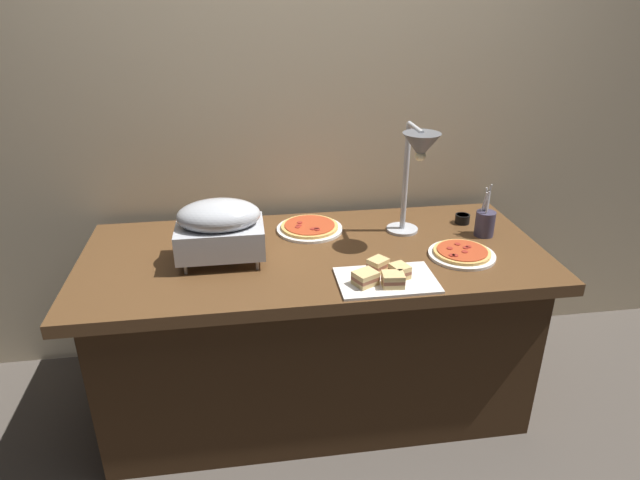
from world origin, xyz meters
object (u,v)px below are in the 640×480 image
object	(u,v)px
sandwich_platter	(385,277)
heat_lamp	(418,157)
sauce_cup_near	(462,219)
pizza_plate_front	(310,228)
chafing_dish	(220,227)
utensil_holder	(485,223)
pizza_plate_center	(462,253)

from	to	relation	value
sandwich_platter	heat_lamp	bearing A→B (deg)	57.80
sandwich_platter	sauce_cup_near	size ratio (longest dim) A/B	5.48
pizza_plate_front	sandwich_platter	world-z (taller)	sandwich_platter
chafing_dish	utensil_holder	bearing A→B (deg)	4.13
pizza_plate_front	sandwich_platter	xyz separation A→B (m)	(0.21, -0.51, 0.01)
pizza_plate_front	pizza_plate_center	world-z (taller)	same
utensil_holder	sandwich_platter	bearing A→B (deg)	-147.17
heat_lamp	sauce_cup_near	xyz separation A→B (m)	(0.30, 0.18, -0.36)
pizza_plate_front	sauce_cup_near	size ratio (longest dim) A/B	4.42
sandwich_platter	chafing_dish	bearing A→B (deg)	156.16
heat_lamp	pizza_plate_front	world-z (taller)	heat_lamp
chafing_dish	sandwich_platter	bearing A→B (deg)	-23.84
sauce_cup_near	chafing_dish	bearing A→B (deg)	-168.38
pizza_plate_front	chafing_dish	bearing A→B (deg)	-147.41
chafing_dish	heat_lamp	bearing A→B (deg)	3.41
sandwich_platter	utensil_holder	world-z (taller)	utensil_holder
pizza_plate_center	sandwich_platter	size ratio (longest dim) A/B	0.74
chafing_dish	utensil_holder	world-z (taller)	chafing_dish
pizza_plate_front	sauce_cup_near	distance (m)	0.71
chafing_dish	pizza_plate_center	distance (m)	0.97
pizza_plate_front	utensil_holder	size ratio (longest dim) A/B	1.27
pizza_plate_center	heat_lamp	bearing A→B (deg)	138.25
heat_lamp	pizza_plate_center	xyz separation A→B (m)	(0.17, -0.15, -0.37)
chafing_dish	pizza_plate_front	xyz separation A→B (m)	(0.38, 0.25, -0.13)
heat_lamp	sandwich_platter	distance (m)	0.51
pizza_plate_front	sauce_cup_near	world-z (taller)	sauce_cup_near
chafing_dish	heat_lamp	distance (m)	0.83
pizza_plate_front	sandwich_platter	size ratio (longest dim) A/B	0.81
sauce_cup_near	utensil_holder	size ratio (longest dim) A/B	0.29
sandwich_platter	utensil_holder	xyz separation A→B (m)	(0.54, 0.35, 0.04)
utensil_holder	pizza_plate_center	bearing A→B (deg)	-133.24
pizza_plate_center	sauce_cup_near	bearing A→B (deg)	68.14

